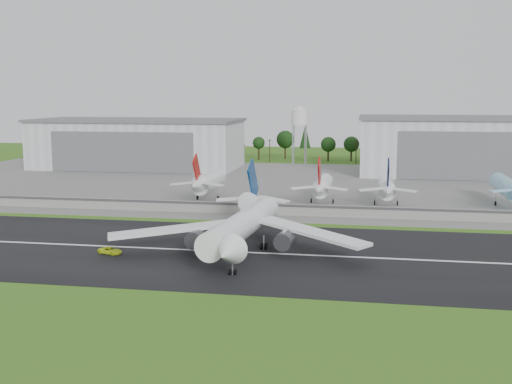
% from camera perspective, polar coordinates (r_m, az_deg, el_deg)
% --- Properties ---
extents(ground, '(600.00, 600.00, 0.00)m').
position_cam_1_polar(ground, '(133.06, -2.86, -6.40)').
color(ground, '#265C15').
rests_on(ground, ground).
extents(runway, '(320.00, 60.00, 0.10)m').
position_cam_1_polar(runway, '(142.49, -1.96, -5.36)').
color(runway, black).
rests_on(runway, ground).
extents(runway_centerline, '(220.00, 1.00, 0.02)m').
position_cam_1_polar(runway_centerline, '(142.48, -1.96, -5.33)').
color(runway_centerline, white).
rests_on(runway_centerline, runway).
extents(apron, '(320.00, 150.00, 0.10)m').
position_cam_1_polar(apron, '(249.28, 3.35, 0.68)').
color(apron, slate).
rests_on(apron, ground).
extents(blast_fence, '(240.00, 0.61, 3.50)m').
position_cam_1_polar(blast_fence, '(185.39, 0.96, -1.52)').
color(blast_fence, gray).
rests_on(blast_fence, ground).
extents(hangar_west, '(97.00, 44.00, 23.20)m').
position_cam_1_polar(hangar_west, '(310.77, -10.46, 4.28)').
color(hangar_west, silver).
rests_on(hangar_west, ground).
extents(hangar_east, '(102.00, 47.00, 25.20)m').
position_cam_1_polar(hangar_east, '(294.49, 19.14, 3.91)').
color(hangar_east, silver).
rests_on(hangar_east, ground).
extents(water_tower, '(8.40, 8.40, 29.40)m').
position_cam_1_polar(water_tower, '(312.19, 3.91, 6.80)').
color(water_tower, '#99999E').
rests_on(water_tower, ground).
extents(utility_poles, '(230.00, 3.00, 12.00)m').
position_cam_1_polar(utility_poles, '(328.28, 5.02, 2.58)').
color(utility_poles, black).
rests_on(utility_poles, ground).
extents(treeline, '(320.00, 16.00, 22.00)m').
position_cam_1_polar(treeline, '(343.14, 5.25, 2.84)').
color(treeline, black).
rests_on(treeline, ground).
extents(main_airliner, '(57.04, 59.27, 18.17)m').
position_cam_1_polar(main_airliner, '(140.60, -1.24, -3.52)').
color(main_airliner, white).
rests_on(main_airliner, runway).
extents(ground_vehicle, '(5.91, 3.91, 1.51)m').
position_cam_1_polar(ground_vehicle, '(143.96, -12.84, -5.10)').
color(ground_vehicle, '#CAE01A').
rests_on(ground_vehicle, runway).
extents(parked_jet_red_a, '(7.36, 31.29, 16.70)m').
position_cam_1_polar(parked_jet_red_a, '(210.40, -4.43, 0.88)').
color(parked_jet_red_a, silver).
rests_on(parked_jet_red_a, ground).
extents(parked_jet_red_b, '(7.36, 31.29, 16.34)m').
position_cam_1_polar(parked_jet_red_b, '(204.23, 5.89, 0.53)').
color(parked_jet_red_b, white).
rests_on(parked_jet_red_b, ground).
extents(parked_jet_navy, '(7.36, 31.29, 16.35)m').
position_cam_1_polar(parked_jet_navy, '(203.75, 11.53, 0.39)').
color(parked_jet_navy, white).
rests_on(parked_jet_navy, ground).
extents(parked_jet_skyblue, '(7.36, 37.29, 16.65)m').
position_cam_1_polar(parked_jet_skyblue, '(212.94, 21.58, 0.37)').
color(parked_jet_skyblue, '#88CCEB').
rests_on(parked_jet_skyblue, ground).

